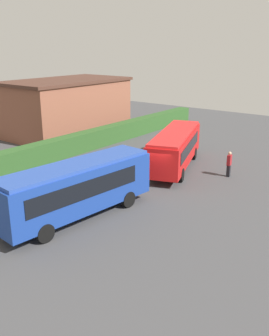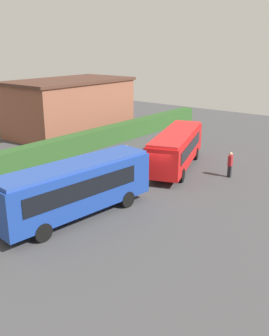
# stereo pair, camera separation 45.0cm
# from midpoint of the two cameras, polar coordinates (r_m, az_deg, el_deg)

# --- Properties ---
(ground_plane) EXTENTS (64.00, 64.00, 0.00)m
(ground_plane) POSITION_cam_midpoint_polar(r_m,az_deg,el_deg) (26.97, 2.74, -2.64)
(ground_plane) COLOR #424244
(bus_blue) EXTENTS (9.91, 3.29, 3.24)m
(bus_blue) POSITION_cam_midpoint_polar(r_m,az_deg,el_deg) (21.76, -9.06, -2.79)
(bus_blue) COLOR navy
(bus_blue) RESTS_ON ground_plane
(bus_red) EXTENTS (9.87, 5.55, 2.98)m
(bus_red) POSITION_cam_midpoint_polar(r_m,az_deg,el_deg) (30.39, 5.63, 3.12)
(bus_red) COLOR red
(bus_red) RESTS_ON ground_plane
(person_left) EXTENTS (0.36, 0.47, 1.67)m
(person_left) POSITION_cam_midpoint_polar(r_m,az_deg,el_deg) (23.23, -18.59, -4.79)
(person_left) COLOR #4C6B47
(person_left) RESTS_ON ground_plane
(person_center) EXTENTS (0.53, 0.34, 1.69)m
(person_center) POSITION_cam_midpoint_polar(r_m,az_deg,el_deg) (26.18, -9.46, -1.47)
(person_center) COLOR black
(person_center) RESTS_ON ground_plane
(person_right) EXTENTS (0.47, 0.51, 1.74)m
(person_right) POSITION_cam_midpoint_polar(r_m,az_deg,el_deg) (31.00, -1.77, 1.93)
(person_right) COLOR silver
(person_right) RESTS_ON ground_plane
(person_far) EXTENTS (0.51, 0.32, 1.93)m
(person_far) POSITION_cam_midpoint_polar(r_m,az_deg,el_deg) (29.27, 13.46, 0.66)
(person_far) COLOR black
(person_far) RESTS_ON ground_plane
(hedge_row) EXTENTS (44.00, 1.30, 1.72)m
(hedge_row) POSITION_cam_midpoint_polar(r_m,az_deg,el_deg) (33.55, -12.30, 2.67)
(hedge_row) COLOR #2C5423
(hedge_row) RESTS_ON ground_plane
(depot_building) EXTENTS (13.62, 7.63, 5.86)m
(depot_building) POSITION_cam_midpoint_polar(r_m,az_deg,el_deg) (42.97, -10.30, 8.96)
(depot_building) COLOR brown
(depot_building) RESTS_ON ground_plane
(traffic_cone) EXTENTS (0.36, 0.36, 0.60)m
(traffic_cone) POSITION_cam_midpoint_polar(r_m,az_deg,el_deg) (39.82, 6.30, 4.55)
(traffic_cone) COLOR orange
(traffic_cone) RESTS_ON ground_plane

